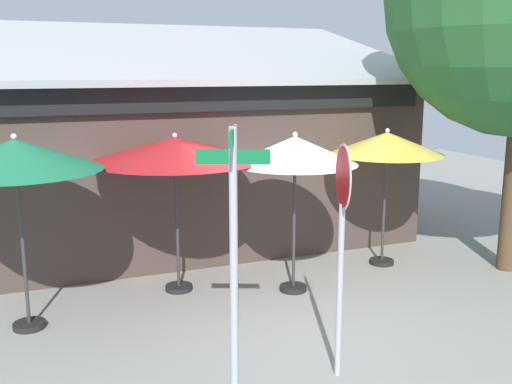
# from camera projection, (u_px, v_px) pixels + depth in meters

# --- Properties ---
(ground_plane) EXTENTS (28.00, 28.00, 0.10)m
(ground_plane) POSITION_uv_depth(u_px,v_px,m) (293.00, 316.00, 8.77)
(ground_plane) COLOR gray
(cafe_building) EXTENTS (9.18, 5.32, 4.57)m
(cafe_building) POSITION_uv_depth(u_px,v_px,m) (182.00, 153.00, 12.58)
(cafe_building) COLOR #473833
(cafe_building) RESTS_ON ground
(street_sign_post) EXTENTS (0.74, 0.79, 2.94)m
(street_sign_post) POSITION_uv_depth(u_px,v_px,m) (234.00, 233.00, 6.41)
(street_sign_post) COLOR #A8AAB2
(street_sign_post) RESTS_ON ground
(stop_sign) EXTENTS (0.23, 0.70, 2.73)m
(stop_sign) POSITION_uv_depth(u_px,v_px,m) (342.00, 219.00, 6.62)
(stop_sign) COLOR #A8AAB2
(stop_sign) RESTS_ON ground
(patio_umbrella_forest_green_left) EXTENTS (2.26, 2.26, 2.70)m
(patio_umbrella_forest_green_left) POSITION_uv_depth(u_px,v_px,m) (15.00, 156.00, 7.78)
(patio_umbrella_forest_green_left) COLOR black
(patio_umbrella_forest_green_left) RESTS_ON ground
(patio_umbrella_crimson_center) EXTENTS (2.68, 2.68, 2.56)m
(patio_umbrella_crimson_center) POSITION_uv_depth(u_px,v_px,m) (175.00, 150.00, 9.21)
(patio_umbrella_crimson_center) COLOR black
(patio_umbrella_crimson_center) RESTS_ON ground
(patio_umbrella_ivory_right) EXTENTS (1.96, 1.96, 2.58)m
(patio_umbrella_ivory_right) POSITION_uv_depth(u_px,v_px,m) (295.00, 152.00, 9.20)
(patio_umbrella_ivory_right) COLOR black
(patio_umbrella_ivory_right) RESTS_ON ground
(patio_umbrella_mustard_far_right) EXTENTS (2.02, 2.02, 2.50)m
(patio_umbrella_mustard_far_right) POSITION_uv_depth(u_px,v_px,m) (387.00, 145.00, 10.53)
(patio_umbrella_mustard_far_right) COLOR black
(patio_umbrella_mustard_far_right) RESTS_ON ground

